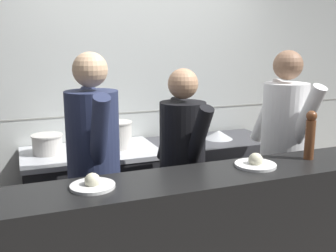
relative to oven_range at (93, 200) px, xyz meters
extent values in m
cube|color=silver|center=(0.58, 0.40, 0.85)|extent=(8.00, 0.06, 2.60)
cube|color=gray|center=(0.58, 0.37, 0.70)|extent=(8.00, 0.00, 0.01)
cube|color=#232326|center=(0.00, 0.00, -0.02)|extent=(1.14, 0.70, 0.87)
cube|color=#B7BABF|center=(0.00, 0.00, 0.43)|extent=(1.16, 0.71, 0.04)
cube|color=#B7BABF|center=(0.00, -0.33, 0.04)|extent=(1.02, 0.03, 0.10)
cube|color=#38383D|center=(1.17, 0.00, -0.01)|extent=(1.15, 0.65, 0.90)
cube|color=black|center=(1.17, -0.30, -0.40)|extent=(1.13, 0.04, 0.10)
cube|color=black|center=(0.59, -1.27, 0.07)|extent=(2.94, 0.45, 1.04)
cylinder|color=beige|center=(-0.35, 0.05, 0.53)|extent=(0.24, 0.24, 0.16)
cylinder|color=beige|center=(-0.35, 0.05, 0.61)|extent=(0.26, 0.26, 0.01)
cylinder|color=beige|center=(0.25, 0.01, 0.57)|extent=(0.24, 0.24, 0.24)
cylinder|color=beige|center=(0.25, 0.01, 0.68)|extent=(0.25, 0.25, 0.01)
cone|color=#B7BABF|center=(1.26, 0.02, 0.49)|extent=(0.28, 0.28, 0.08)
cylinder|color=white|center=(-0.21, -1.24, 0.60)|extent=(0.25, 0.25, 0.02)
sphere|color=beige|center=(-0.21, -1.24, 0.63)|extent=(0.09, 0.09, 0.09)
cylinder|color=white|center=(0.84, -1.24, 0.60)|extent=(0.27, 0.27, 0.02)
sphere|color=beige|center=(0.84, -1.24, 0.63)|extent=(0.09, 0.09, 0.09)
cylinder|color=brown|center=(1.27, -1.23, 0.72)|extent=(0.07, 0.07, 0.27)
sphere|color=brown|center=(1.27, -1.23, 0.89)|extent=(0.07, 0.07, 0.07)
cube|color=black|center=(-0.10, -0.69, -0.04)|extent=(0.31, 0.20, 0.83)
cylinder|color=#262D4C|center=(-0.10, -0.69, 0.71)|extent=(0.36, 0.36, 0.68)
sphere|color=#D8AD84|center=(-0.10, -0.69, 1.20)|extent=(0.23, 0.23, 0.23)
cylinder|color=#262D4C|center=(-0.10, -0.48, 0.79)|extent=(0.11, 0.34, 0.57)
cylinder|color=#262D4C|center=(-0.10, -0.91, 0.79)|extent=(0.11, 0.34, 0.57)
cube|color=black|center=(0.54, -0.75, -0.07)|extent=(0.30, 0.22, 0.77)
cylinder|color=black|center=(0.54, -0.75, 0.64)|extent=(0.37, 0.37, 0.64)
sphere|color=tan|center=(0.54, -0.75, 1.08)|extent=(0.22, 0.22, 0.22)
cylinder|color=black|center=(0.52, -0.55, 0.71)|extent=(0.14, 0.33, 0.53)
cylinder|color=black|center=(0.56, -0.94, 0.71)|extent=(0.14, 0.33, 0.53)
cube|color=black|center=(1.44, -0.73, -0.04)|extent=(0.33, 0.23, 0.83)
cylinder|color=white|center=(1.44, -0.73, 0.71)|extent=(0.40, 0.40, 0.68)
sphere|color=#8C664C|center=(1.44, -0.73, 1.20)|extent=(0.23, 0.23, 0.23)
cylinder|color=white|center=(1.42, -0.52, 0.79)|extent=(0.14, 0.35, 0.57)
cylinder|color=white|center=(1.47, -0.94, 0.79)|extent=(0.14, 0.35, 0.57)
camera|label=1|loc=(-0.56, -3.29, 1.37)|focal=42.00mm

